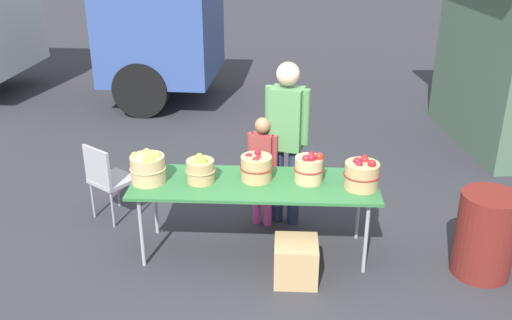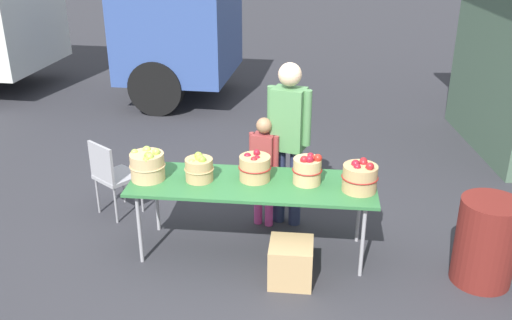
{
  "view_description": "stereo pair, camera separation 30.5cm",
  "coord_description": "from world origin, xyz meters",
  "px_view_note": "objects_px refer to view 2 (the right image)",
  "views": [
    {
      "loc": [
        0.26,
        -4.78,
        3.08
      ],
      "look_at": [
        0.0,
        0.3,
        0.85
      ],
      "focal_mm": 39.92,
      "sensor_mm": 36.0,
      "label": 1
    },
    {
      "loc": [
        0.56,
        -4.76,
        3.08
      ],
      "look_at": [
        0.0,
        0.3,
        0.85
      ],
      "focal_mm": 39.92,
      "sensor_mm": 36.0,
      "label": 2
    }
  ],
  "objects_px": {
    "child_customer": "(264,164)",
    "produce_crate": "(291,262)",
    "apple_basket_green_0": "(148,165)",
    "market_table": "(252,186)",
    "vendor_adult": "(289,133)",
    "trash_barrel": "(486,242)",
    "apple_basket_red_2": "(360,177)",
    "folding_chair": "(111,173)",
    "apple_basket_red_1": "(308,170)",
    "apple_basket_green_1": "(199,168)",
    "apple_basket_red_0": "(255,167)"
  },
  "relations": [
    {
      "from": "apple_basket_red_2",
      "to": "vendor_adult",
      "type": "xyz_separation_m",
      "value": [
        -0.69,
        0.67,
        0.15
      ]
    },
    {
      "from": "vendor_adult",
      "to": "apple_basket_red_1",
      "type": "bearing_deg",
      "value": 126.58
    },
    {
      "from": "market_table",
      "to": "trash_barrel",
      "type": "xyz_separation_m",
      "value": [
        2.11,
        -0.25,
        -0.31
      ]
    },
    {
      "from": "folding_chair",
      "to": "trash_barrel",
      "type": "bearing_deg",
      "value": -156.39
    },
    {
      "from": "apple_basket_green_0",
      "to": "apple_basket_red_0",
      "type": "xyz_separation_m",
      "value": [
        1.0,
        0.1,
        -0.02
      ]
    },
    {
      "from": "apple_basket_green_0",
      "to": "produce_crate",
      "type": "xyz_separation_m",
      "value": [
        1.39,
        -0.42,
        -0.7
      ]
    },
    {
      "from": "vendor_adult",
      "to": "child_customer",
      "type": "relative_size",
      "value": 1.45
    },
    {
      "from": "market_table",
      "to": "apple_basket_red_0",
      "type": "relative_size",
      "value": 7.37
    },
    {
      "from": "child_customer",
      "to": "trash_barrel",
      "type": "relative_size",
      "value": 1.5
    },
    {
      "from": "market_table",
      "to": "vendor_adult",
      "type": "xyz_separation_m",
      "value": [
        0.3,
        0.61,
        0.32
      ]
    },
    {
      "from": "apple_basket_green_0",
      "to": "apple_basket_green_1",
      "type": "bearing_deg",
      "value": 3.44
    },
    {
      "from": "apple_basket_red_1",
      "to": "vendor_adult",
      "type": "height_order",
      "value": "vendor_adult"
    },
    {
      "from": "market_table",
      "to": "child_customer",
      "type": "xyz_separation_m",
      "value": [
        0.05,
        0.54,
        -0.0
      ]
    },
    {
      "from": "apple_basket_red_1",
      "to": "folding_chair",
      "type": "height_order",
      "value": "apple_basket_red_1"
    },
    {
      "from": "produce_crate",
      "to": "vendor_adult",
      "type": "bearing_deg",
      "value": 95.44
    },
    {
      "from": "apple_basket_red_1",
      "to": "folding_chair",
      "type": "relative_size",
      "value": 0.35
    },
    {
      "from": "apple_basket_green_0",
      "to": "apple_basket_red_2",
      "type": "height_order",
      "value": "apple_basket_green_0"
    },
    {
      "from": "apple_basket_red_1",
      "to": "trash_barrel",
      "type": "relative_size",
      "value": 0.38
    },
    {
      "from": "market_table",
      "to": "produce_crate",
      "type": "distance_m",
      "value": 0.79
    },
    {
      "from": "folding_chair",
      "to": "produce_crate",
      "type": "xyz_separation_m",
      "value": [
        1.99,
        -1.02,
        -0.31
      ]
    },
    {
      "from": "produce_crate",
      "to": "folding_chair",
      "type": "bearing_deg",
      "value": 152.84
    },
    {
      "from": "apple_basket_green_0",
      "to": "apple_basket_red_1",
      "type": "bearing_deg",
      "value": 3.15
    },
    {
      "from": "apple_basket_green_0",
      "to": "apple_basket_red_1",
      "type": "xyz_separation_m",
      "value": [
        1.5,
        0.08,
        -0.0
      ]
    },
    {
      "from": "apple_basket_green_0",
      "to": "vendor_adult",
      "type": "xyz_separation_m",
      "value": [
        1.29,
        0.64,
        0.14
      ]
    },
    {
      "from": "apple_basket_red_0",
      "to": "child_customer",
      "type": "relative_size",
      "value": 0.26
    },
    {
      "from": "apple_basket_red_0",
      "to": "vendor_adult",
      "type": "relative_size",
      "value": 0.18
    },
    {
      "from": "apple_basket_red_0",
      "to": "vendor_adult",
      "type": "xyz_separation_m",
      "value": [
        0.28,
        0.54,
        0.15
      ]
    },
    {
      "from": "apple_basket_green_0",
      "to": "apple_basket_red_2",
      "type": "bearing_deg",
      "value": -0.62
    },
    {
      "from": "apple_basket_green_0",
      "to": "apple_basket_green_1",
      "type": "distance_m",
      "value": 0.49
    },
    {
      "from": "apple_basket_green_1",
      "to": "vendor_adult",
      "type": "distance_m",
      "value": 1.02
    },
    {
      "from": "apple_basket_green_1",
      "to": "produce_crate",
      "type": "height_order",
      "value": "apple_basket_green_1"
    },
    {
      "from": "produce_crate",
      "to": "child_customer",
      "type": "bearing_deg",
      "value": 109.1
    },
    {
      "from": "apple_basket_red_2",
      "to": "apple_basket_green_1",
      "type": "bearing_deg",
      "value": 178.06
    },
    {
      "from": "apple_basket_red_1",
      "to": "folding_chair",
      "type": "xyz_separation_m",
      "value": [
        -2.1,
        0.52,
        -0.38
      ]
    },
    {
      "from": "child_customer",
      "to": "produce_crate",
      "type": "height_order",
      "value": "child_customer"
    },
    {
      "from": "apple_basket_red_2",
      "to": "vendor_adult",
      "type": "bearing_deg",
      "value": 135.95
    },
    {
      "from": "market_table",
      "to": "vendor_adult",
      "type": "relative_size",
      "value": 1.32
    },
    {
      "from": "apple_basket_red_2",
      "to": "trash_barrel",
      "type": "bearing_deg",
      "value": -10.02
    },
    {
      "from": "market_table",
      "to": "apple_basket_green_0",
      "type": "bearing_deg",
      "value": -178.21
    },
    {
      "from": "apple_basket_red_2",
      "to": "folding_chair",
      "type": "bearing_deg",
      "value": 166.43
    },
    {
      "from": "trash_barrel",
      "to": "produce_crate",
      "type": "height_order",
      "value": "trash_barrel"
    },
    {
      "from": "child_customer",
      "to": "produce_crate",
      "type": "bearing_deg",
      "value": 123.6
    },
    {
      "from": "apple_basket_green_1",
      "to": "produce_crate",
      "type": "relative_size",
      "value": 0.72
    },
    {
      "from": "apple_basket_green_0",
      "to": "produce_crate",
      "type": "distance_m",
      "value": 1.61
    },
    {
      "from": "apple_basket_red_1",
      "to": "trash_barrel",
      "type": "distance_m",
      "value": 1.7
    },
    {
      "from": "child_customer",
      "to": "trash_barrel",
      "type": "bearing_deg",
      "value": 173.41
    },
    {
      "from": "apple_basket_red_0",
      "to": "folding_chair",
      "type": "bearing_deg",
      "value": 162.74
    },
    {
      "from": "apple_basket_green_0",
      "to": "child_customer",
      "type": "distance_m",
      "value": 1.2
    },
    {
      "from": "apple_basket_green_0",
      "to": "vendor_adult",
      "type": "height_order",
      "value": "vendor_adult"
    },
    {
      "from": "produce_crate",
      "to": "trash_barrel",
      "type": "bearing_deg",
      "value": 6.71
    }
  ]
}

